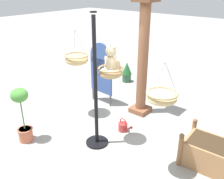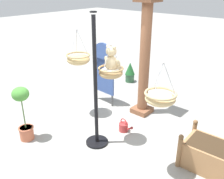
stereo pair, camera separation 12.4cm
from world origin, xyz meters
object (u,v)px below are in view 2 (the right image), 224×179
Objects in this scene: watering_can at (124,127)px; hanging_basket_right_low at (160,97)px; display_sign_board at (103,69)px; teddy_bear at (112,60)px; wooden_planter_box at (211,155)px; potted_plant_flowering_red at (130,72)px; hanging_basket_with_teddy at (111,72)px; potted_plant_tall_leafy at (23,112)px; hanging_basket_left_high at (78,59)px; display_pole_central at (96,107)px; greenhouse_pillar_left at (144,62)px.

hanging_basket_right_low is at bearing -29.19° from watering_can.
watering_can is (1.27, -0.73, -0.84)m from display_sign_board.
teddy_bear is 1.40× the size of watering_can.
hanging_basket_right_low reaches higher than wooden_planter_box.
potted_plant_flowering_red is at bearing 120.94° from teddy_bear.
potted_plant_flowering_red is 0.40× the size of display_sign_board.
hanging_basket_with_teddy reaches higher than teddy_bear.
potted_plant_tall_leafy is 3.27× the size of watering_can.
watering_can is at bearing 92.24° from teddy_bear.
hanging_basket_left_high is 2.70m from potted_plant_flowering_red.
hanging_basket_left_high is 2.24× the size of watering_can.
hanging_basket_with_teddy reaches higher than wooden_planter_box.
hanging_basket_with_teddy is (0.15, 0.25, 0.67)m from display_pole_central.
display_sign_board is 4.58× the size of watering_can.
greenhouse_pillar_left is 1.53m from watering_can.
potted_plant_flowering_red is at bearing 133.05° from hanging_basket_right_low.
display_pole_central reaches higher than display_sign_board.
watering_can is at bearing 3.60° from hanging_basket_left_high.
display_sign_board is at bearing 168.05° from wooden_planter_box.
wooden_planter_box reaches higher than watering_can.
watering_can is (-0.02, 0.44, -1.36)m from hanging_basket_with_teddy.
display_pole_central is 0.73m from hanging_basket_with_teddy.
potted_plant_tall_leafy is 2.07m from watering_can.
teddy_bear is 0.77× the size of potted_plant_flowering_red.
hanging_basket_with_teddy is 1.43m from watering_can.
hanging_basket_with_teddy is 1.33m from hanging_basket_left_high.
hanging_basket_left_high is 2.50m from hanging_basket_right_low.
hanging_basket_with_teddy is 0.54× the size of potted_plant_tall_leafy.
display_sign_board is 1.69m from watering_can.
greenhouse_pillar_left is at bearing 11.52° from display_sign_board.
hanging_basket_with_teddy is at bearing 169.22° from hanging_basket_right_low.
display_sign_board is (-1.13, 1.42, 0.15)m from display_pole_central.
hanging_basket_with_teddy is 0.39× the size of display_sign_board.
greenhouse_pillar_left is 4.19× the size of potted_plant_flowering_red.
potted_plant_tall_leafy is at bearing -90.91° from display_sign_board.
wooden_planter_box is (0.64, 0.73, -1.14)m from hanging_basket_right_low.
potted_plant_flowering_red is at bearing 103.16° from display_sign_board.
teddy_bear is 0.50× the size of wooden_planter_box.
potted_plant_flowering_red is at bearing 95.10° from potted_plant_tall_leafy.
hanging_basket_left_high is at bearing 88.28° from potted_plant_tall_leafy.
wooden_planter_box is 0.61× the size of display_sign_board.
hanging_basket_right_low is at bearing -11.89° from teddy_bear.
teddy_bear is 3.52m from potted_plant_flowering_red.
display_pole_central is 1.71m from greenhouse_pillar_left.
wooden_planter_box is at bearing 2.89° from hanging_basket_left_high.
hanging_basket_with_teddy is at bearing 59.04° from display_pole_central.
watering_can is at bearing 49.45° from potted_plant_tall_leafy.
hanging_basket_right_low is 0.41× the size of display_sign_board.
hanging_basket_left_high is at bearing 151.71° from display_pole_central.
potted_plant_tall_leafy is (-1.32, -1.11, -1.07)m from teddy_bear.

